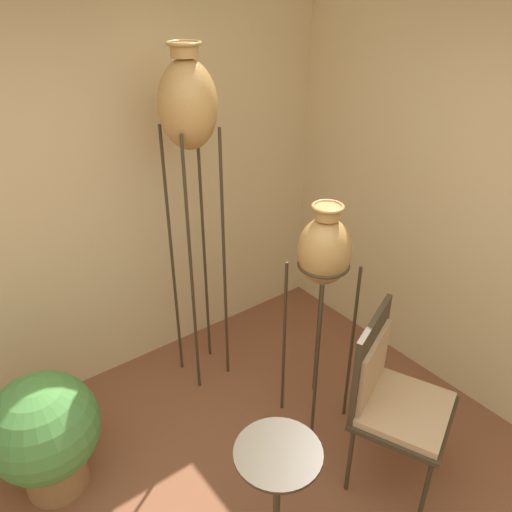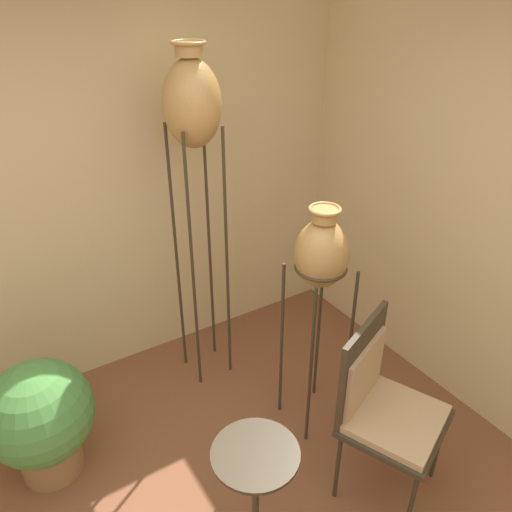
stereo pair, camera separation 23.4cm
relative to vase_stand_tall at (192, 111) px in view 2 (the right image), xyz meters
name	(u,v)px [view 2 (the right image)]	position (x,y,z in m)	size (l,w,h in m)	color
wall_back	(61,200)	(-0.72, 0.46, -0.55)	(8.08, 0.06, 2.70)	#D1B784
vase_stand_tall	(192,111)	(0.00, 0.00, 0.00)	(0.34, 0.34, 2.27)	#382D1E
vase_stand_medium	(322,257)	(0.36, -0.79, -0.69)	(0.31, 0.31, 1.51)	#382D1E
chair	(382,401)	(0.35, -1.36, -1.29)	(0.66, 0.64, 1.06)	#382D1E
side_table	(255,483)	(-0.44, -1.36, -1.38)	(0.40, 0.40, 0.73)	#382D1E
potted_plant	(41,418)	(-1.19, -0.31, -1.49)	(0.60, 0.60, 0.75)	olive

